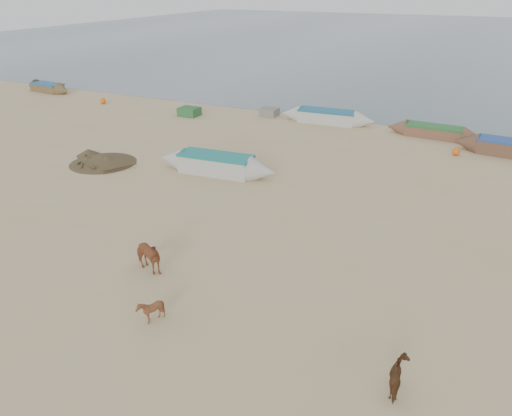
# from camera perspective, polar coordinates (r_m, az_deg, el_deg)

# --- Properties ---
(ground) EXTENTS (140.00, 140.00, 0.00)m
(ground) POSITION_cam_1_polar(r_m,az_deg,el_deg) (16.86, -6.02, -8.23)
(ground) COLOR tan
(ground) RESTS_ON ground
(sea) EXTENTS (160.00, 160.00, 0.00)m
(sea) POSITION_cam_1_polar(r_m,az_deg,el_deg) (94.64, 22.20, 17.49)
(sea) COLOR slate
(sea) RESTS_ON ground
(cow_adult) EXTENTS (1.57, 1.03, 1.22)m
(cow_adult) POSITION_cam_1_polar(r_m,az_deg,el_deg) (17.33, -12.40, -5.38)
(cow_adult) COLOR #985632
(cow_adult) RESTS_ON ground
(calf_front) EXTENTS (0.91, 0.87, 0.79)m
(calf_front) POSITION_cam_1_polar(r_m,az_deg,el_deg) (15.06, -11.97, -11.37)
(calf_front) COLOR brown
(calf_front) RESTS_ON ground
(calf_right) EXTENTS (1.10, 1.13, 0.87)m
(calf_right) POSITION_cam_1_polar(r_m,az_deg,el_deg) (13.08, 16.22, -18.18)
(calf_right) COLOR brown
(calf_right) RESTS_ON ground
(near_canoe) EXTENTS (6.57, 1.86, 1.01)m
(near_canoe) POSITION_cam_1_polar(r_m,az_deg,el_deg) (25.71, -4.60, 5.04)
(near_canoe) COLOR beige
(near_canoe) RESTS_ON ground
(debris_pile) EXTENTS (3.87, 3.87, 0.46)m
(debris_pile) POSITION_cam_1_polar(r_m,az_deg,el_deg) (28.44, -17.10, 5.38)
(debris_pile) COLOR brown
(debris_pile) RESTS_ON ground
(waterline_canoes) EXTENTS (60.19, 4.51, 0.90)m
(waterline_canoes) POSITION_cam_1_polar(r_m,az_deg,el_deg) (33.58, 20.01, 8.21)
(waterline_canoes) COLOR brown
(waterline_canoes) RESTS_ON ground
(beach_clutter) EXTENTS (42.17, 4.48, 0.64)m
(beach_clutter) POSITION_cam_1_polar(r_m,az_deg,el_deg) (32.87, 18.61, 7.85)
(beach_clutter) COLOR #2C6335
(beach_clutter) RESTS_ON ground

